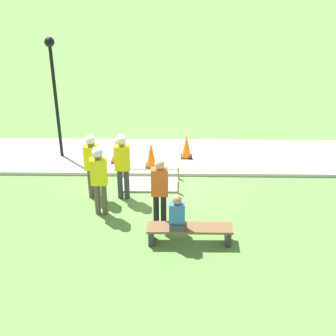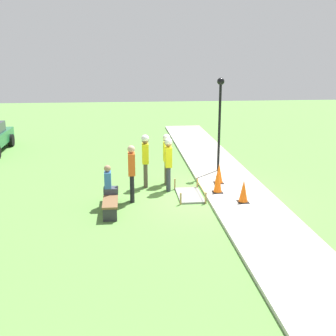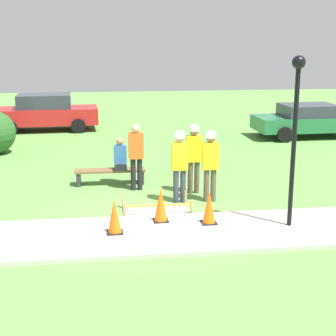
# 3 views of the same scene
# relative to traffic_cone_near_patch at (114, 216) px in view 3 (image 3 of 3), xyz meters

# --- Properties ---
(ground_plane) EXTENTS (60.00, 60.00, 0.00)m
(ground_plane) POSITION_rel_traffic_cone_near_patch_xyz_m (0.87, 1.02, -0.46)
(ground_plane) COLOR #5B8E42
(sidewalk) EXTENTS (28.00, 2.23, 0.10)m
(sidewalk) POSITION_rel_traffic_cone_near_patch_xyz_m (0.87, -0.10, -0.41)
(sidewalk) COLOR #BCB7AD
(sidewalk) RESTS_ON ground_plane
(wet_concrete_patch) EXTENTS (1.63, 0.85, 0.38)m
(wet_concrete_patch) POSITION_rel_traffic_cone_near_patch_xyz_m (1.04, 1.54, -0.42)
(wet_concrete_patch) COLOR gray
(wet_concrete_patch) RESTS_ON ground_plane
(traffic_cone_near_patch) EXTENTS (0.34, 0.34, 0.73)m
(traffic_cone_near_patch) POSITION_rel_traffic_cone_near_patch_xyz_m (0.00, 0.00, 0.00)
(traffic_cone_near_patch) COLOR black
(traffic_cone_near_patch) RESTS_ON sidewalk
(traffic_cone_far_patch) EXTENTS (0.34, 0.34, 0.78)m
(traffic_cone_far_patch) POSITION_rel_traffic_cone_near_patch_xyz_m (1.04, 0.59, 0.03)
(traffic_cone_far_patch) COLOR black
(traffic_cone_far_patch) RESTS_ON sidewalk
(traffic_cone_sidewalk_edge) EXTENTS (0.34, 0.34, 0.73)m
(traffic_cone_sidewalk_edge) POSITION_rel_traffic_cone_near_patch_xyz_m (2.08, 0.32, -0.00)
(traffic_cone_sidewalk_edge) COLOR black
(traffic_cone_sidewalk_edge) RESTS_ON sidewalk
(park_bench) EXTENTS (1.99, 0.44, 0.44)m
(park_bench) POSITION_rel_traffic_cone_near_patch_xyz_m (-0.00, 4.10, -0.14)
(park_bench) COLOR #2D2D33
(park_bench) RESTS_ON ground_plane
(person_seated_on_bench) EXTENTS (0.36, 0.44, 0.89)m
(person_seated_on_bench) POSITION_rel_traffic_cone_near_patch_xyz_m (0.29, 4.15, 0.33)
(person_seated_on_bench) COLOR #383D47
(person_seated_on_bench) RESTS_ON park_bench
(worker_supervisor) EXTENTS (0.40, 0.27, 1.87)m
(worker_supervisor) POSITION_rel_traffic_cone_near_patch_xyz_m (1.70, 2.17, 0.67)
(worker_supervisor) COLOR #383D47
(worker_supervisor) RESTS_ON ground_plane
(worker_assistant) EXTENTS (0.40, 0.27, 1.89)m
(worker_assistant) POSITION_rel_traffic_cone_near_patch_xyz_m (2.20, 2.94, 0.69)
(worker_assistant) COLOR brown
(worker_assistant) RESTS_ON ground_plane
(worker_trainee) EXTENTS (0.40, 0.27, 1.85)m
(worker_trainee) POSITION_rel_traffic_cone_near_patch_xyz_m (2.48, 2.16, 0.65)
(worker_trainee) COLOR brown
(worker_trainee) RESTS_ON ground_plane
(bystander_in_orange_shirt) EXTENTS (0.40, 0.24, 1.84)m
(bystander_in_orange_shirt) POSITION_rel_traffic_cone_near_patch_xyz_m (0.70, 3.44, 0.59)
(bystander_in_orange_shirt) COLOR black
(bystander_in_orange_shirt) RESTS_ON ground_plane
(lamppost_near) EXTENTS (0.28, 0.28, 3.63)m
(lamppost_near) POSITION_rel_traffic_cone_near_patch_xyz_m (3.79, -0.03, 2.04)
(lamppost_near) COLOR black
(lamppost_near) RESTS_ON sidewalk
(parked_car_red) EXTENTS (4.80, 2.30, 1.65)m
(parked_car_red) POSITION_rel_traffic_cone_near_patch_xyz_m (-2.73, 13.52, 0.38)
(parked_car_red) COLOR red
(parked_car_red) RESTS_ON ground_plane
(parked_car_green) EXTENTS (4.50, 2.28, 1.39)m
(parked_car_green) POSITION_rel_traffic_cone_near_patch_xyz_m (8.46, 10.44, 0.27)
(parked_car_green) COLOR #236B3D
(parked_car_green) RESTS_ON ground_plane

